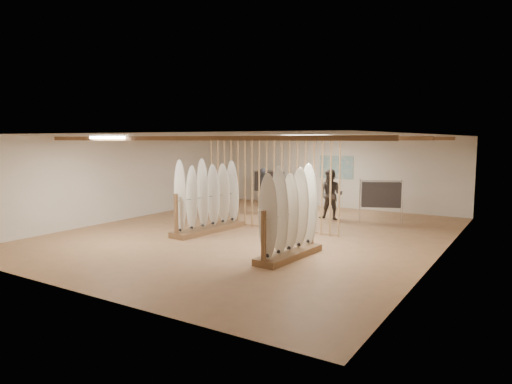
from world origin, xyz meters
The scene contains 16 objects.
floor centered at (0.00, 0.00, 0.00)m, with size 12.00×12.00×0.00m, color #AF7D55.
ceiling centered at (0.00, 0.00, 2.80)m, with size 12.00×12.00×0.00m, color gray.
wall_back centered at (0.00, 6.00, 1.40)m, with size 12.00×12.00×0.00m, color silver.
wall_front centered at (0.00, -6.00, 1.40)m, with size 12.00×12.00×0.00m, color silver.
wall_left centered at (-5.00, 0.00, 1.40)m, with size 12.00×12.00×0.00m, color silver.
wall_right centered at (5.00, 0.00, 1.40)m, with size 12.00×12.00×0.00m, color silver.
ceiling_slats centered at (0.00, 0.00, 2.72)m, with size 9.50×6.12×0.10m, color brown.
light_panels centered at (0.00, 0.00, 2.74)m, with size 1.20×0.35×0.06m, color white.
bamboo_partition centered at (0.00, 0.80, 1.40)m, with size 4.45×0.05×2.78m.
poster centered at (0.00, 5.98, 1.60)m, with size 1.40×0.03×0.90m, color teal.
rack_left centered at (-1.29, -0.57, 0.71)m, with size 0.84×2.61×2.07m.
rack_right centered at (2.09, -1.91, 0.69)m, with size 0.72×2.17×2.03m.
clothing_rack_a centered at (-2.72, 5.38, 0.94)m, with size 1.35×0.37×1.45m.
clothing_rack_b centered at (2.54, 3.55, 0.92)m, with size 1.26×0.77×1.41m.
shopper_a centered at (-1.60, 3.11, 0.94)m, with size 0.69×0.47×1.88m, color #25272D.
shopper_b centered at (0.95, 3.22, 0.96)m, with size 0.93×0.72×1.92m, color #3A322D.
Camera 1 is at (6.85, -10.95, 2.70)m, focal length 32.00 mm.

